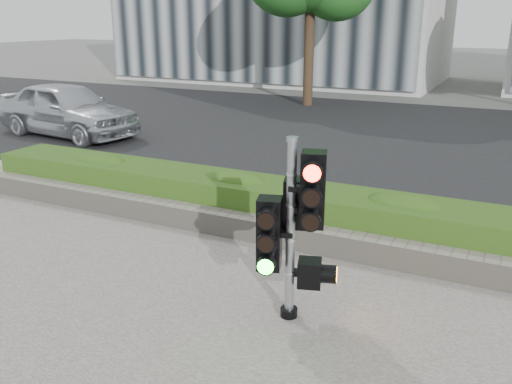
{
  "coord_description": "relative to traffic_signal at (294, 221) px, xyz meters",
  "views": [
    {
      "loc": [
        2.77,
        -4.81,
        3.19
      ],
      "look_at": [
        0.13,
        0.6,
        1.24
      ],
      "focal_mm": 38.0,
      "sensor_mm": 36.0,
      "label": 1
    }
  ],
  "objects": [
    {
      "name": "car_silver",
      "position": [
        -9.27,
        6.17,
        -0.38
      ],
      "size": [
        4.56,
        2.27,
        1.49
      ],
      "primitive_type": "imported",
      "rotation": [
        0.0,
        0.0,
        1.45
      ],
      "color": "#BABDC2",
      "rests_on": "road"
    },
    {
      "name": "stone_wall",
      "position": [
        -0.79,
        1.76,
        -0.95
      ],
      "size": [
        12.0,
        0.32,
        0.34
      ],
      "primitive_type": "cube",
      "color": "gray",
      "rests_on": "sidewalk"
    },
    {
      "name": "ground",
      "position": [
        -0.79,
        -0.14,
        -1.15
      ],
      "size": [
        120.0,
        120.0,
        0.0
      ],
      "primitive_type": "plane",
      "color": "#51514C",
      "rests_on": "ground"
    },
    {
      "name": "traffic_signal",
      "position": [
        0.0,
        0.0,
        0.0
      ],
      "size": [
        0.74,
        0.63,
        2.02
      ],
      "rotation": [
        0.0,
        0.0,
        0.3
      ],
      "color": "black",
      "rests_on": "sidewalk"
    },
    {
      "name": "curb",
      "position": [
        -0.79,
        3.01,
        -1.09
      ],
      "size": [
        60.0,
        0.25,
        0.12
      ],
      "primitive_type": "cube",
      "color": "gray",
      "rests_on": "ground"
    },
    {
      "name": "hedge",
      "position": [
        -0.79,
        2.41,
        -0.78
      ],
      "size": [
        12.0,
        1.0,
        0.68
      ],
      "primitive_type": "cube",
      "color": "#517E26",
      "rests_on": "sidewalk"
    },
    {
      "name": "road",
      "position": [
        -0.79,
        9.86,
        -1.14
      ],
      "size": [
        60.0,
        13.0,
        0.02
      ],
      "primitive_type": "cube",
      "color": "black",
      "rests_on": "ground"
    }
  ]
}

